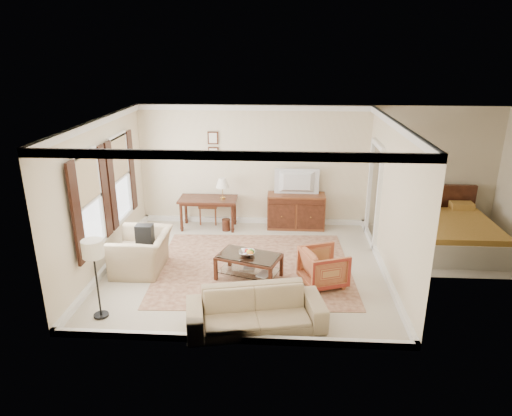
# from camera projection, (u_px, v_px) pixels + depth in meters

# --- Properties ---
(room_shell) EXTENTS (5.51, 5.01, 2.91)m
(room_shell) POSITION_uv_depth(u_px,v_px,m) (244.00, 145.00, 8.27)
(room_shell) COLOR beige
(room_shell) RESTS_ON ground
(annex_bedroom) EXTENTS (3.00, 2.70, 2.90)m
(annex_bedroom) POSITION_uv_depth(u_px,v_px,m) (457.00, 234.00, 9.80)
(annex_bedroom) COLOR beige
(annex_bedroom) RESTS_ON ground
(window_front) EXTENTS (0.12, 1.56, 1.80)m
(window_front) POSITION_uv_depth(u_px,v_px,m) (89.00, 202.00, 8.08)
(window_front) COLOR #CCB284
(window_front) RESTS_ON room_shell
(window_rear) EXTENTS (0.12, 1.56, 1.80)m
(window_rear) POSITION_uv_depth(u_px,v_px,m) (120.00, 178.00, 9.58)
(window_rear) COLOR #CCB284
(window_rear) RESTS_ON room_shell
(doorway) EXTENTS (0.10, 1.12, 2.25)m
(doorway) POSITION_uv_depth(u_px,v_px,m) (374.00, 195.00, 9.99)
(doorway) COLOR white
(doorway) RESTS_ON room_shell
(rug) EXTENTS (3.93, 3.41, 0.01)m
(rug) POSITION_uv_depth(u_px,v_px,m) (254.00, 267.00, 9.09)
(rug) COLOR maroon
(rug) RESTS_ON room_shell
(writing_desk) EXTENTS (1.37, 0.69, 0.75)m
(writing_desk) POSITION_uv_depth(u_px,v_px,m) (208.00, 203.00, 10.88)
(writing_desk) COLOR #4D2416
(writing_desk) RESTS_ON room_shell
(desk_chair) EXTENTS (0.50, 0.50, 1.05)m
(desk_chair) POSITION_uv_depth(u_px,v_px,m) (209.00, 202.00, 11.25)
(desk_chair) COLOR brown
(desk_chair) RESTS_ON room_shell
(desk_lamp) EXTENTS (0.32, 0.32, 0.50)m
(desk_lamp) POSITION_uv_depth(u_px,v_px,m) (223.00, 188.00, 10.74)
(desk_lamp) COLOR silver
(desk_lamp) RESTS_ON writing_desk
(framed_prints) EXTENTS (0.25, 0.04, 0.68)m
(framed_prints) POSITION_uv_depth(u_px,v_px,m) (213.00, 145.00, 10.83)
(framed_prints) COLOR #4D2416
(framed_prints) RESTS_ON room_shell
(sideboard) EXTENTS (1.36, 0.52, 0.84)m
(sideboard) POSITION_uv_depth(u_px,v_px,m) (296.00, 211.00, 10.97)
(sideboard) COLOR brown
(sideboard) RESTS_ON room_shell
(tv) EXTENTS (1.00, 0.58, 0.13)m
(tv) POSITION_uv_depth(u_px,v_px,m) (297.00, 174.00, 10.64)
(tv) COLOR black
(tv) RESTS_ON sideboard
(coffee_table) EXTENTS (1.30, 1.00, 0.49)m
(coffee_table) POSITION_uv_depth(u_px,v_px,m) (249.00, 260.00, 8.53)
(coffee_table) COLOR #4D2416
(coffee_table) RESTS_ON room_shell
(fruit_bowl) EXTENTS (0.42, 0.42, 0.10)m
(fruit_bowl) POSITION_uv_depth(u_px,v_px,m) (247.00, 252.00, 8.47)
(fruit_bowl) COLOR silver
(fruit_bowl) RESTS_ON coffee_table
(book_a) EXTENTS (0.28, 0.05, 0.38)m
(book_a) POSITION_uv_depth(u_px,v_px,m) (244.00, 266.00, 8.72)
(book_a) COLOR brown
(book_a) RESTS_ON coffee_table
(book_b) EXTENTS (0.26, 0.16, 0.38)m
(book_b) POSITION_uv_depth(u_px,v_px,m) (259.00, 273.00, 8.46)
(book_b) COLOR brown
(book_b) RESTS_ON coffee_table
(striped_armchair) EXTENTS (0.91, 0.94, 0.76)m
(striped_armchair) POSITION_uv_depth(u_px,v_px,m) (324.00, 266.00, 8.31)
(striped_armchair) COLOR maroon
(striped_armchair) RESTS_ON room_shell
(club_armchair) EXTENTS (0.77, 1.18, 1.03)m
(club_armchair) POSITION_uv_depth(u_px,v_px,m) (141.00, 246.00, 8.83)
(club_armchair) COLOR tan
(club_armchair) RESTS_ON room_shell
(backpack) EXTENTS (0.27, 0.35, 0.40)m
(backpack) POSITION_uv_depth(u_px,v_px,m) (145.00, 234.00, 8.74)
(backpack) COLOR black
(backpack) RESTS_ON club_armchair
(sofa) EXTENTS (2.20, 1.04, 0.83)m
(sofa) POSITION_uv_depth(u_px,v_px,m) (256.00, 304.00, 7.00)
(sofa) COLOR tan
(sofa) RESTS_ON room_shell
(floor_lamp) EXTENTS (0.33, 0.33, 1.35)m
(floor_lamp) POSITION_uv_depth(u_px,v_px,m) (93.00, 254.00, 7.06)
(floor_lamp) COLOR black
(floor_lamp) RESTS_ON room_shell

